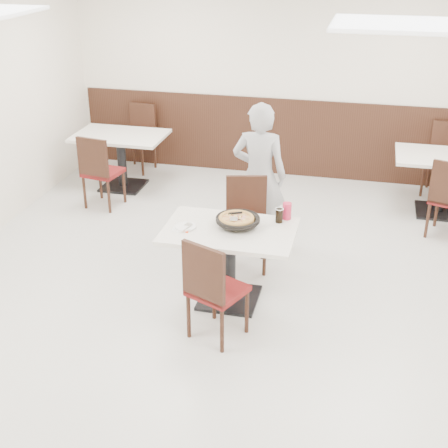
% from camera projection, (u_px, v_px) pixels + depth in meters
% --- Properties ---
extents(floor, '(7.00, 7.00, 0.00)m').
position_uv_depth(floor, '(229.00, 299.00, 6.01)').
color(floor, beige).
rests_on(floor, ground).
extents(wall_back, '(6.00, 0.04, 2.80)m').
position_uv_depth(wall_back, '(287.00, 77.00, 8.48)').
color(wall_back, white).
rests_on(wall_back, floor).
extents(wainscot_back, '(5.90, 0.03, 1.10)m').
position_uv_depth(wainscot_back, '(284.00, 137.00, 8.83)').
color(wainscot_back, black).
rests_on(wainscot_back, floor).
extents(main_table, '(1.26, 0.89, 0.75)m').
position_uv_depth(main_table, '(229.00, 265.00, 5.84)').
color(main_table, silver).
rests_on(main_table, floor).
extents(chair_near, '(0.55, 0.55, 0.95)m').
position_uv_depth(chair_near, '(218.00, 288.00, 5.28)').
color(chair_near, black).
rests_on(chair_near, floor).
extents(chair_far, '(0.51, 0.51, 0.95)m').
position_uv_depth(chair_far, '(247.00, 226.00, 6.38)').
color(chair_far, black).
rests_on(chair_far, floor).
extents(trivet, '(0.13, 0.13, 0.04)m').
position_uv_depth(trivet, '(233.00, 225.00, 5.71)').
color(trivet, black).
rests_on(trivet, main_table).
extents(pizza_pan, '(0.37, 0.37, 0.01)m').
position_uv_depth(pizza_pan, '(238.00, 222.00, 5.72)').
color(pizza_pan, black).
rests_on(pizza_pan, trivet).
extents(pizza, '(0.35, 0.35, 0.02)m').
position_uv_depth(pizza, '(236.00, 220.00, 5.72)').
color(pizza, tan).
rests_on(pizza, pizza_pan).
extents(pizza_server, '(0.08, 0.09, 0.00)m').
position_uv_depth(pizza_server, '(234.00, 219.00, 5.66)').
color(pizza_server, white).
rests_on(pizza_server, pizza).
extents(napkin, '(0.16, 0.16, 0.00)m').
position_uv_depth(napkin, '(181.00, 228.00, 5.69)').
color(napkin, white).
rests_on(napkin, main_table).
extents(side_plate, '(0.21, 0.21, 0.01)m').
position_uv_depth(side_plate, '(185.00, 227.00, 5.71)').
color(side_plate, white).
rests_on(side_plate, napkin).
extents(fork, '(0.07, 0.17, 0.00)m').
position_uv_depth(fork, '(187.00, 228.00, 5.66)').
color(fork, white).
rests_on(fork, side_plate).
extents(cola_glass, '(0.07, 0.07, 0.13)m').
position_uv_depth(cola_glass, '(279.00, 216.00, 5.79)').
color(cola_glass, black).
rests_on(cola_glass, main_table).
extents(red_cup, '(0.09, 0.09, 0.16)m').
position_uv_depth(red_cup, '(287.00, 211.00, 5.85)').
color(red_cup, '#BB1F3F').
rests_on(red_cup, main_table).
extents(diner_person, '(0.59, 0.39, 1.62)m').
position_uv_depth(diner_person, '(259.00, 176.00, 6.74)').
color(diner_person, '#A3A4A8').
rests_on(diner_person, floor).
extents(bg_table_left, '(1.23, 0.84, 0.75)m').
position_uv_depth(bg_table_left, '(122.00, 161.00, 8.45)').
color(bg_table_left, silver).
rests_on(bg_table_left, floor).
extents(bg_chair_left_near, '(0.49, 0.49, 0.95)m').
position_uv_depth(bg_chair_left_near, '(103.00, 171.00, 7.84)').
color(bg_chair_left_near, black).
rests_on(bg_chair_left_near, floor).
extents(bg_chair_left_far, '(0.49, 0.49, 0.95)m').
position_uv_depth(bg_chair_left_far, '(137.00, 139.00, 9.01)').
color(bg_chair_left_far, black).
rests_on(bg_chair_left_far, floor).
extents(bg_table_right, '(1.23, 0.84, 0.75)m').
position_uv_depth(bg_table_right, '(442.00, 185.00, 7.67)').
color(bg_table_right, silver).
rests_on(bg_table_right, floor).
extents(bg_chair_right_far, '(0.52, 0.52, 0.95)m').
position_uv_depth(bg_chair_right_far, '(442.00, 161.00, 8.17)').
color(bg_chair_right_far, black).
rests_on(bg_chair_right_far, floor).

